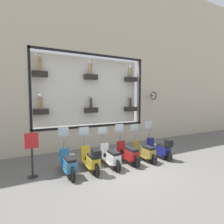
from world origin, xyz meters
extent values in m
plane|color=#66635E|center=(0.00, 0.00, 0.00)|extent=(120.00, 120.00, 0.00)
cube|color=beige|center=(3.60, -10.64, 5.21)|extent=(0.40, 14.72, 10.42)
cube|color=beige|center=(3.60, 0.00, 0.59)|extent=(0.40, 6.56, 1.17)
cube|color=beige|center=(3.60, 0.00, 7.87)|extent=(0.40, 6.56, 5.12)
cube|color=black|center=(3.39, 0.00, 5.25)|extent=(0.04, 6.56, 0.12)
cube|color=black|center=(3.39, 0.00, 1.23)|extent=(0.04, 6.56, 0.12)
cube|color=black|center=(3.39, -3.22, 3.24)|extent=(0.04, 0.12, 4.13)
cube|color=black|center=(3.39, 3.22, 3.24)|extent=(0.04, 0.12, 4.13)
cube|color=white|center=(3.95, 0.00, 3.24)|extent=(0.04, 6.32, 3.89)
cube|color=#28231E|center=(3.73, -2.73, 4.05)|extent=(0.36, 0.75, 0.28)
cylinder|color=#9E7F4C|center=(3.73, -2.73, 4.47)|extent=(0.16, 0.16, 0.56)
sphere|color=white|center=(3.73, -2.73, 4.85)|extent=(0.20, 0.20, 0.20)
cube|color=#28231E|center=(3.73, 0.00, 4.05)|extent=(0.36, 0.75, 0.28)
cylinder|color=#9E7F4C|center=(3.73, 0.00, 4.49)|extent=(0.17, 0.17, 0.61)
sphere|color=white|center=(3.73, 0.00, 4.91)|extent=(0.22, 0.22, 0.22)
cube|color=#28231E|center=(3.73, 2.73, 4.05)|extent=(0.36, 0.75, 0.28)
cylinder|color=#9E7F4C|center=(3.73, 2.73, 4.52)|extent=(0.19, 0.19, 0.67)
sphere|color=white|center=(3.73, 2.73, 4.98)|extent=(0.24, 0.24, 0.24)
cube|color=#28231E|center=(3.73, -2.73, 2.13)|extent=(0.36, 0.75, 0.28)
cylinder|color=#47382D|center=(3.73, -2.73, 2.55)|extent=(0.15, 0.15, 0.56)
sphere|color=beige|center=(3.73, -2.73, 2.92)|extent=(0.20, 0.20, 0.20)
cube|color=#28231E|center=(3.73, 0.00, 2.13)|extent=(0.36, 0.75, 0.28)
cylinder|color=#47382D|center=(3.73, 0.00, 2.54)|extent=(0.15, 0.15, 0.55)
sphere|color=white|center=(3.73, 0.00, 2.92)|extent=(0.20, 0.20, 0.20)
cube|color=#28231E|center=(3.73, 2.73, 2.13)|extent=(0.36, 0.75, 0.28)
cylinder|color=#9E7F4C|center=(3.73, 2.73, 2.56)|extent=(0.16, 0.16, 0.58)
sphere|color=white|center=(3.73, 2.73, 2.95)|extent=(0.21, 0.21, 0.21)
cylinder|color=black|center=(3.23, -4.07, 3.00)|extent=(0.35, 0.05, 0.05)
torus|color=black|center=(3.05, -4.07, 3.00)|extent=(0.53, 0.06, 0.53)
cylinder|color=white|center=(3.05, -4.07, 3.00)|extent=(0.44, 0.03, 0.44)
cylinder|color=black|center=(1.09, -2.16, 0.24)|extent=(0.47, 0.09, 0.47)
cylinder|color=black|center=(-0.23, -2.16, 0.24)|extent=(0.47, 0.09, 0.47)
cube|color=navy|center=(0.43, -2.16, 0.22)|extent=(1.02, 0.38, 0.06)
cube|color=navy|center=(0.06, -2.16, 0.43)|extent=(0.61, 0.35, 0.36)
cube|color=black|center=(0.06, -2.16, 0.66)|extent=(0.58, 0.31, 0.10)
cube|color=navy|center=(0.97, -2.16, 0.53)|extent=(0.12, 0.37, 0.56)
cylinder|color=gray|center=(1.04, -2.16, 1.03)|extent=(0.20, 0.06, 0.45)
cylinder|color=gray|center=(1.11, -2.16, 1.24)|extent=(0.04, 0.61, 0.04)
cube|color=silver|center=(1.15, -2.16, 1.45)|extent=(0.10, 0.42, 0.41)
cube|color=black|center=(-0.28, -2.16, 0.82)|extent=(0.28, 0.28, 0.28)
cylinder|color=black|center=(1.10, -1.30, 0.23)|extent=(0.45, 0.09, 0.45)
cylinder|color=black|center=(-0.24, -1.30, 0.23)|extent=(0.45, 0.09, 0.45)
cube|color=olive|center=(0.43, -1.30, 0.21)|extent=(1.02, 0.38, 0.06)
cube|color=olive|center=(0.06, -1.30, 0.42)|extent=(0.61, 0.35, 0.36)
cube|color=black|center=(0.06, -1.30, 0.65)|extent=(0.58, 0.31, 0.10)
cube|color=olive|center=(0.97, -1.30, 0.52)|extent=(0.12, 0.37, 0.56)
cylinder|color=gray|center=(1.04, -1.30, 1.02)|extent=(0.20, 0.06, 0.45)
cylinder|color=gray|center=(1.11, -1.30, 1.23)|extent=(0.04, 0.60, 0.04)
cube|color=silver|center=(1.15, -1.30, 1.39)|extent=(0.08, 0.42, 0.32)
cylinder|color=black|center=(1.07, -0.44, 0.26)|extent=(0.53, 0.09, 0.53)
cylinder|color=black|center=(-0.21, -0.44, 0.26)|extent=(0.53, 0.09, 0.53)
cube|color=maroon|center=(0.43, -0.44, 0.25)|extent=(1.02, 0.39, 0.06)
cube|color=maroon|center=(0.06, -0.44, 0.46)|extent=(0.61, 0.35, 0.36)
cube|color=black|center=(0.06, -0.44, 0.69)|extent=(0.58, 0.31, 0.10)
cube|color=maroon|center=(0.97, -0.44, 0.56)|extent=(0.12, 0.37, 0.56)
cylinder|color=gray|center=(1.04, -0.44, 1.06)|extent=(0.20, 0.06, 0.45)
cylinder|color=gray|center=(1.11, -0.44, 1.27)|extent=(0.04, 0.60, 0.04)
cube|color=silver|center=(1.15, -0.44, 1.44)|extent=(0.09, 0.42, 0.33)
cylinder|color=black|center=(1.09, 0.42, 0.24)|extent=(0.48, 0.09, 0.48)
cylinder|color=black|center=(-0.23, 0.42, 0.24)|extent=(0.48, 0.09, 0.48)
cube|color=silver|center=(0.43, 0.42, 0.23)|extent=(1.02, 0.39, 0.06)
cube|color=silver|center=(0.06, 0.42, 0.44)|extent=(0.61, 0.35, 0.36)
cube|color=black|center=(0.06, 0.42, 0.67)|extent=(0.58, 0.31, 0.10)
cube|color=silver|center=(0.97, 0.42, 0.54)|extent=(0.12, 0.37, 0.56)
cylinder|color=gray|center=(1.04, 0.42, 1.03)|extent=(0.20, 0.06, 0.45)
cylinder|color=gray|center=(1.11, 0.42, 1.25)|extent=(0.04, 0.60, 0.04)
cube|color=silver|center=(1.15, 0.42, 1.39)|extent=(0.07, 0.42, 0.28)
cylinder|color=black|center=(1.09, 1.28, 0.24)|extent=(0.48, 0.09, 0.48)
cylinder|color=black|center=(-0.23, 1.28, 0.24)|extent=(0.48, 0.09, 0.48)
cube|color=gold|center=(0.43, 1.28, 0.23)|extent=(1.02, 0.38, 0.06)
cube|color=gold|center=(0.06, 1.28, 0.44)|extent=(0.61, 0.35, 0.36)
cube|color=black|center=(0.06, 1.28, 0.67)|extent=(0.58, 0.31, 0.10)
cube|color=gold|center=(0.97, 1.28, 0.54)|extent=(0.12, 0.37, 0.56)
cylinder|color=gray|center=(1.04, 1.28, 1.03)|extent=(0.20, 0.06, 0.45)
cylinder|color=gray|center=(1.11, 1.28, 1.25)|extent=(0.04, 0.60, 0.04)
cube|color=silver|center=(1.15, 1.28, 1.42)|extent=(0.09, 0.42, 0.35)
cube|color=black|center=(-0.27, 1.28, 0.83)|extent=(0.28, 0.28, 0.28)
cylinder|color=black|center=(1.07, 2.13, 0.26)|extent=(0.52, 0.09, 0.52)
cylinder|color=black|center=(-0.21, 2.13, 0.26)|extent=(0.52, 0.09, 0.52)
cube|color=teal|center=(0.43, 2.13, 0.25)|extent=(1.02, 0.38, 0.06)
cube|color=teal|center=(0.06, 2.13, 0.46)|extent=(0.61, 0.35, 0.36)
cube|color=black|center=(0.06, 2.13, 0.69)|extent=(0.58, 0.31, 0.10)
cube|color=teal|center=(0.97, 2.13, 0.56)|extent=(0.12, 0.37, 0.56)
cylinder|color=gray|center=(1.04, 2.13, 1.05)|extent=(0.20, 0.06, 0.45)
cylinder|color=gray|center=(1.11, 2.13, 1.26)|extent=(0.04, 0.61, 0.04)
cube|color=silver|center=(1.15, 2.13, 1.46)|extent=(0.10, 0.42, 0.38)
cylinder|color=#232326|center=(0.73, 3.31, 0.01)|extent=(0.36, 0.36, 0.02)
cylinder|color=#232326|center=(0.73, 3.31, 0.83)|extent=(0.07, 0.07, 1.65)
cube|color=red|center=(0.71, 3.31, 1.33)|extent=(0.03, 0.45, 0.55)
camera|label=1|loc=(-5.91, 3.52, 2.78)|focal=28.00mm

